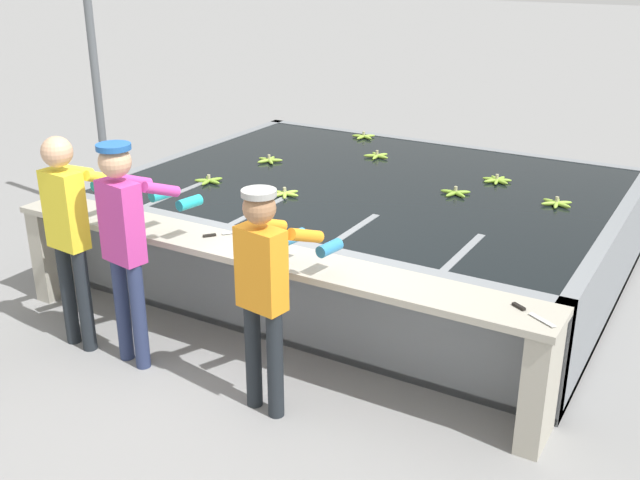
{
  "coord_description": "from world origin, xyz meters",
  "views": [
    {
      "loc": [
        3.01,
        -3.93,
        2.98
      ],
      "look_at": [
        0.0,
        1.22,
        0.62
      ],
      "focal_mm": 42.0,
      "sensor_mm": 36.0,
      "label": 1
    }
  ],
  "objects_px": {
    "worker_0": "(70,223)",
    "banana_bunch_floating_4": "(269,160)",
    "knife_1": "(527,311)",
    "support_post_left": "(96,80)",
    "worker_1": "(126,233)",
    "banana_bunch_floating_3": "(209,180)",
    "banana_bunch_floating_8": "(455,192)",
    "banana_bunch_floating_0": "(497,180)",
    "worker_2": "(265,282)",
    "knife_0": "(219,234)",
    "banana_bunch_floating_7": "(364,136)",
    "banana_bunch_floating_5": "(134,184)",
    "banana_bunch_floating_1": "(557,203)",
    "banana_bunch_floating_6": "(377,156)",
    "banana_bunch_floating_2": "(285,193)"
  },
  "relations": [
    {
      "from": "banana_bunch_floating_1",
      "to": "banana_bunch_floating_2",
      "type": "bearing_deg",
      "value": -156.19
    },
    {
      "from": "banana_bunch_floating_6",
      "to": "support_post_left",
      "type": "bearing_deg",
      "value": -160.6
    },
    {
      "from": "worker_0",
      "to": "banana_bunch_floating_8",
      "type": "relative_size",
      "value": 6.14
    },
    {
      "from": "banana_bunch_floating_8",
      "to": "banana_bunch_floating_0",
      "type": "bearing_deg",
      "value": 70.33
    },
    {
      "from": "banana_bunch_floating_1",
      "to": "banana_bunch_floating_5",
      "type": "distance_m",
      "value": 3.82
    },
    {
      "from": "worker_2",
      "to": "knife_0",
      "type": "distance_m",
      "value": 1.08
    },
    {
      "from": "banana_bunch_floating_2",
      "to": "banana_bunch_floating_8",
      "type": "xyz_separation_m",
      "value": [
        1.31,
        0.8,
        0.0
      ]
    },
    {
      "from": "banana_bunch_floating_4",
      "to": "banana_bunch_floating_8",
      "type": "height_order",
      "value": "same"
    },
    {
      "from": "banana_bunch_floating_3",
      "to": "support_post_left",
      "type": "distance_m",
      "value": 2.16
    },
    {
      "from": "banana_bunch_floating_1",
      "to": "banana_bunch_floating_4",
      "type": "height_order",
      "value": "same"
    },
    {
      "from": "banana_bunch_floating_5",
      "to": "banana_bunch_floating_2",
      "type": "bearing_deg",
      "value": 18.65
    },
    {
      "from": "banana_bunch_floating_8",
      "to": "knife_1",
      "type": "height_order",
      "value": "banana_bunch_floating_8"
    },
    {
      "from": "banana_bunch_floating_0",
      "to": "banana_bunch_floating_3",
      "type": "xyz_separation_m",
      "value": [
        -2.35,
        -1.39,
        0.0
      ]
    },
    {
      "from": "worker_2",
      "to": "banana_bunch_floating_2",
      "type": "relative_size",
      "value": 5.63
    },
    {
      "from": "worker_1",
      "to": "knife_0",
      "type": "height_order",
      "value": "worker_1"
    },
    {
      "from": "banana_bunch_floating_4",
      "to": "knife_1",
      "type": "xyz_separation_m",
      "value": [
        3.27,
        -2.05,
        -0.01
      ]
    },
    {
      "from": "worker_0",
      "to": "banana_bunch_floating_5",
      "type": "height_order",
      "value": "worker_0"
    },
    {
      "from": "worker_1",
      "to": "banana_bunch_floating_0",
      "type": "xyz_separation_m",
      "value": [
        1.75,
        3.08,
        -0.14
      ]
    },
    {
      "from": "banana_bunch_floating_0",
      "to": "support_post_left",
      "type": "distance_m",
      "value": 4.44
    },
    {
      "from": "banana_bunch_floating_3",
      "to": "banana_bunch_floating_5",
      "type": "height_order",
      "value": "same"
    },
    {
      "from": "banana_bunch_floating_1",
      "to": "banana_bunch_floating_2",
      "type": "relative_size",
      "value": 1.0
    },
    {
      "from": "banana_bunch_floating_5",
      "to": "worker_0",
      "type": "bearing_deg",
      "value": -65.6
    },
    {
      "from": "worker_2",
      "to": "knife_1",
      "type": "relative_size",
      "value": 5.03
    },
    {
      "from": "worker_2",
      "to": "banana_bunch_floating_7",
      "type": "height_order",
      "value": "worker_2"
    },
    {
      "from": "worker_0",
      "to": "knife_0",
      "type": "relative_size",
      "value": 5.87
    },
    {
      "from": "worker_1",
      "to": "banana_bunch_floating_7",
      "type": "height_order",
      "value": "worker_1"
    },
    {
      "from": "banana_bunch_floating_0",
      "to": "banana_bunch_floating_8",
      "type": "relative_size",
      "value": 1.01
    },
    {
      "from": "banana_bunch_floating_1",
      "to": "banana_bunch_floating_3",
      "type": "distance_m",
      "value": 3.16
    },
    {
      "from": "banana_bunch_floating_4",
      "to": "knife_1",
      "type": "relative_size",
      "value": 0.88
    },
    {
      "from": "banana_bunch_floating_4",
      "to": "worker_1",
      "type": "bearing_deg",
      "value": -78.99
    },
    {
      "from": "banana_bunch_floating_0",
      "to": "banana_bunch_floating_4",
      "type": "relative_size",
      "value": 1.02
    },
    {
      "from": "worker_0",
      "to": "worker_1",
      "type": "bearing_deg",
      "value": 1.96
    },
    {
      "from": "knife_1",
      "to": "support_post_left",
      "type": "height_order",
      "value": "support_post_left"
    },
    {
      "from": "worker_1",
      "to": "banana_bunch_floating_3",
      "type": "xyz_separation_m",
      "value": [
        -0.59,
        1.69,
        -0.14
      ]
    },
    {
      "from": "support_post_left",
      "to": "banana_bunch_floating_6",
      "type": "bearing_deg",
      "value": 19.4
    },
    {
      "from": "banana_bunch_floating_4",
      "to": "banana_bunch_floating_5",
      "type": "relative_size",
      "value": 0.98
    },
    {
      "from": "banana_bunch_floating_5",
      "to": "knife_1",
      "type": "distance_m",
      "value": 3.97
    },
    {
      "from": "worker_0",
      "to": "knife_1",
      "type": "height_order",
      "value": "worker_0"
    },
    {
      "from": "banana_bunch_floating_8",
      "to": "support_post_left",
      "type": "bearing_deg",
      "value": -176.41
    },
    {
      "from": "worker_0",
      "to": "banana_bunch_floating_5",
      "type": "distance_m",
      "value": 1.41
    },
    {
      "from": "worker_1",
      "to": "banana_bunch_floating_1",
      "type": "bearing_deg",
      "value": 48.01
    },
    {
      "from": "banana_bunch_floating_1",
      "to": "banana_bunch_floating_8",
      "type": "distance_m",
      "value": 0.87
    },
    {
      "from": "banana_bunch_floating_4",
      "to": "worker_2",
      "type": "bearing_deg",
      "value": -56.49
    },
    {
      "from": "banana_bunch_floating_0",
      "to": "banana_bunch_floating_3",
      "type": "height_order",
      "value": "same"
    },
    {
      "from": "banana_bunch_floating_5",
      "to": "banana_bunch_floating_8",
      "type": "distance_m",
      "value": 2.97
    },
    {
      "from": "banana_bunch_floating_6",
      "to": "knife_0",
      "type": "distance_m",
      "value": 2.67
    },
    {
      "from": "worker_0",
      "to": "knife_1",
      "type": "xyz_separation_m",
      "value": [
        3.32,
        0.55,
        -0.13
      ]
    },
    {
      "from": "worker_1",
      "to": "knife_0",
      "type": "distance_m",
      "value": 0.73
    },
    {
      "from": "worker_1",
      "to": "worker_2",
      "type": "distance_m",
      "value": 1.22
    },
    {
      "from": "worker_0",
      "to": "banana_bunch_floating_4",
      "type": "bearing_deg",
      "value": 88.89
    }
  ]
}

